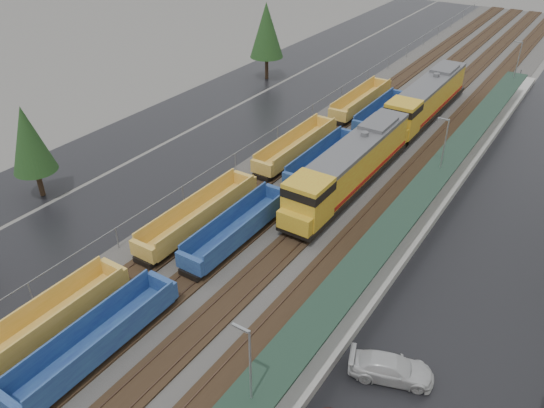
# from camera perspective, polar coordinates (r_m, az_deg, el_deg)

# --- Properties ---
(ballast_strip) EXTENTS (20.00, 160.00, 0.08)m
(ballast_strip) POSITION_cam_1_polar(r_m,az_deg,el_deg) (63.48, 11.86, 7.04)
(ballast_strip) COLOR #302D2B
(ballast_strip) RESTS_ON ground
(trackbed) EXTENTS (14.60, 160.00, 0.22)m
(trackbed) POSITION_cam_1_polar(r_m,az_deg,el_deg) (63.43, 11.87, 7.14)
(trackbed) COLOR black
(trackbed) RESTS_ON ground
(west_parking_lot) EXTENTS (10.00, 160.00, 0.02)m
(west_parking_lot) POSITION_cam_1_polar(r_m,az_deg,el_deg) (69.71, 0.34, 10.00)
(west_parking_lot) COLOR black
(west_parking_lot) RESTS_ON ground
(west_road) EXTENTS (9.00, 160.00, 0.02)m
(west_road) POSITION_cam_1_polar(r_m,az_deg,el_deg) (75.25, -6.19, 11.50)
(west_road) COLOR black
(west_road) RESTS_ON ground
(east_commuter_lot) EXTENTS (16.00, 100.00, 0.02)m
(east_commuter_lot) POSITION_cam_1_polar(r_m,az_deg,el_deg) (51.38, 27.04, -2.43)
(east_commuter_lot) COLOR black
(east_commuter_lot) RESTS_ON ground
(station_platform) EXTENTS (3.00, 80.00, 8.00)m
(station_platform) POSITION_cam_1_polar(r_m,az_deg,el_deg) (52.12, 17.20, 1.31)
(station_platform) COLOR #9E9B93
(station_platform) RESTS_ON ground
(chainlink_fence) EXTENTS (0.08, 160.04, 2.02)m
(chainlink_fence) POSITION_cam_1_polar(r_m,az_deg,el_deg) (65.24, 3.70, 9.87)
(chainlink_fence) COLOR gray
(chainlink_fence) RESTS_ON ground
(tree_west_near) EXTENTS (3.96, 3.96, 9.00)m
(tree_west_near) POSITION_cam_1_polar(r_m,az_deg,el_deg) (52.68, -24.73, 6.33)
(tree_west_near) COLOR #332316
(tree_west_near) RESTS_ON ground
(tree_west_far) EXTENTS (4.84, 4.84, 11.00)m
(tree_west_far) POSITION_cam_1_polar(r_m,az_deg,el_deg) (79.70, -0.60, 18.20)
(tree_west_far) COLOR #332316
(tree_west_far) RESTS_ON ground
(locomotive_lead) EXTENTS (3.34, 22.01, 4.98)m
(locomotive_lead) POSITION_cam_1_polar(r_m,az_deg,el_deg) (50.49, 8.29, 3.94)
(locomotive_lead) COLOR black
(locomotive_lead) RESTS_ON ground
(locomotive_trail) EXTENTS (3.34, 22.01, 4.98)m
(locomotive_trail) POSITION_cam_1_polar(r_m,az_deg,el_deg) (68.61, 16.18, 10.71)
(locomotive_trail) COLOR black
(locomotive_trail) RESTS_ON ground
(well_string_yellow) EXTENTS (2.48, 95.13, 2.20)m
(well_string_yellow) POSITION_cam_1_polar(r_m,az_deg,el_deg) (41.46, -15.03, -6.33)
(well_string_yellow) COLOR gold
(well_string_yellow) RESTS_ON ground
(well_string_blue) EXTENTS (2.50, 87.45, 2.22)m
(well_string_blue) POSITION_cam_1_polar(r_m,az_deg,el_deg) (39.48, -10.18, -7.83)
(well_string_blue) COLOR navy
(well_string_blue) RESTS_ON ground
(parked_car_east_c) EXTENTS (3.65, 5.51, 1.48)m
(parked_car_east_c) POSITION_cam_1_polar(r_m,az_deg,el_deg) (34.19, 12.70, -16.87)
(parked_car_east_c) COLOR silver
(parked_car_east_c) RESTS_ON ground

